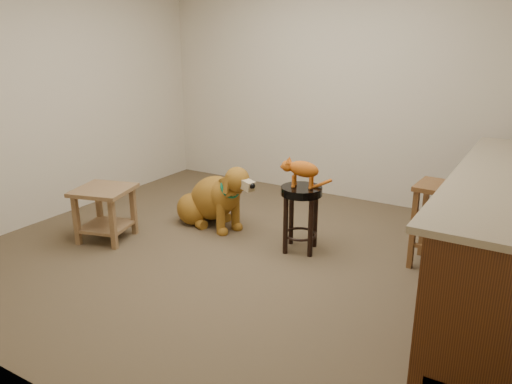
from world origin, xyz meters
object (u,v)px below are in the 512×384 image
Objects in this scene: side_table at (105,206)px; tabby_kitten at (301,170)px; wood_stool at (438,225)px; golden_retriever at (214,200)px; padded_stool at (301,206)px.

tabby_kitten is at bearing 23.40° from side_table.
wood_stool is 2.93m from side_table.
side_table is (-2.75, -1.01, -0.04)m from wood_stool.
tabby_kitten is at bearing -165.02° from wood_stool.
tabby_kitten reaches higher than golden_retriever.
wood_stool is at bearing 15.03° from padded_stool.
tabby_kitten reaches higher than side_table.
padded_stool is at bearing -5.72° from tabby_kitten.
golden_retriever is (0.65, 0.81, -0.06)m from side_table.
wood_stool is 1.18× the size of side_table.
tabby_kitten is (0.99, -0.09, 0.47)m from golden_retriever.
golden_retriever is 1.10m from tabby_kitten.
side_table is at bearing -170.94° from tabby_kitten.
side_table is 1.42× the size of tabby_kitten.
side_table is at bearing -159.87° from wood_stool.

